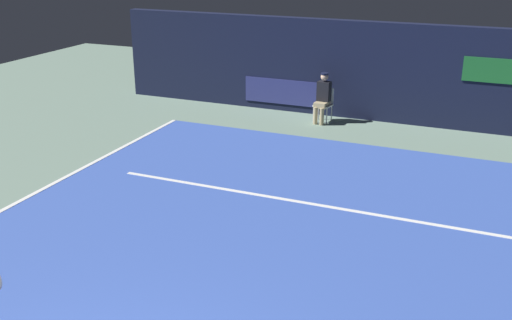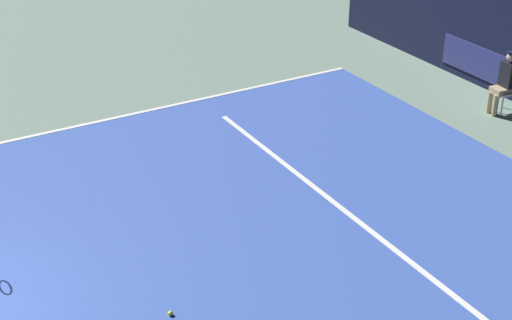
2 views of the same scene
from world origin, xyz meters
name	(u,v)px [view 2 (image 2 of 2)]	position (x,y,z in m)	size (l,w,h in m)	color
ground_plane	(225,235)	(0.00, 4.75, 0.00)	(30.05, 30.05, 0.00)	slate
court_surface	(225,235)	(0.00, 4.75, 0.01)	(9.99, 11.49, 0.01)	#3856B2
line_sideline_right	(113,118)	(-4.94, 4.75, 0.01)	(0.10, 11.49, 0.01)	white
line_service	(332,201)	(0.00, 6.76, 0.01)	(7.79, 0.10, 0.01)	white
line_judge_on_chair	(505,82)	(-1.24, 11.90, 0.69)	(0.48, 0.56, 1.32)	white
tennis_ball	(170,313)	(1.36, 3.22, 0.05)	(0.07, 0.07, 0.07)	#CCE033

